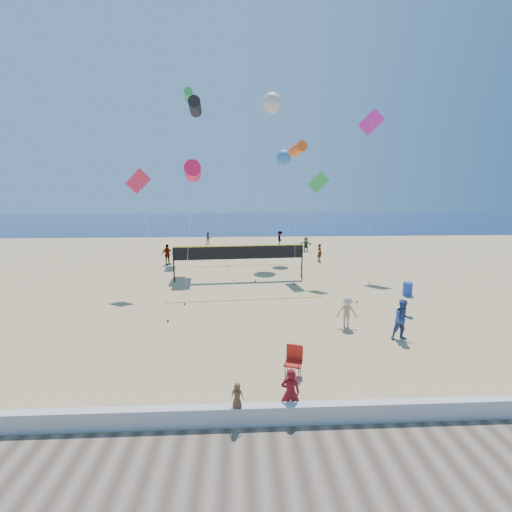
{
  "coord_description": "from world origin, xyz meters",
  "views": [
    {
      "loc": [
        -1.78,
        -11.85,
        6.74
      ],
      "look_at": [
        -1.13,
        2.0,
        4.03
      ],
      "focal_mm": 24.0,
      "sensor_mm": 36.0,
      "label": 1
    }
  ],
  "objects_px": {
    "trash_barrel": "(408,289)",
    "volleyball_net": "(239,256)",
    "camp_chair": "(294,359)",
    "woman": "(290,393)"
  },
  "relations": [
    {
      "from": "trash_barrel",
      "to": "volleyball_net",
      "type": "bearing_deg",
      "value": 158.13
    },
    {
      "from": "trash_barrel",
      "to": "volleyball_net",
      "type": "distance_m",
      "value": 11.76
    },
    {
      "from": "trash_barrel",
      "to": "volleyball_net",
      "type": "relative_size",
      "value": 0.08
    },
    {
      "from": "volleyball_net",
      "to": "woman",
      "type": "bearing_deg",
      "value": -88.73
    },
    {
      "from": "camp_chair",
      "to": "trash_barrel",
      "type": "height_order",
      "value": "camp_chair"
    },
    {
      "from": "camp_chair",
      "to": "volleyball_net",
      "type": "bearing_deg",
      "value": 117.76
    },
    {
      "from": "woman",
      "to": "camp_chair",
      "type": "distance_m",
      "value": 2.39
    },
    {
      "from": "camp_chair",
      "to": "volleyball_net",
      "type": "relative_size",
      "value": 0.12
    },
    {
      "from": "woman",
      "to": "trash_barrel",
      "type": "bearing_deg",
      "value": -122.28
    },
    {
      "from": "woman",
      "to": "trash_barrel",
      "type": "distance_m",
      "value": 14.84
    }
  ]
}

